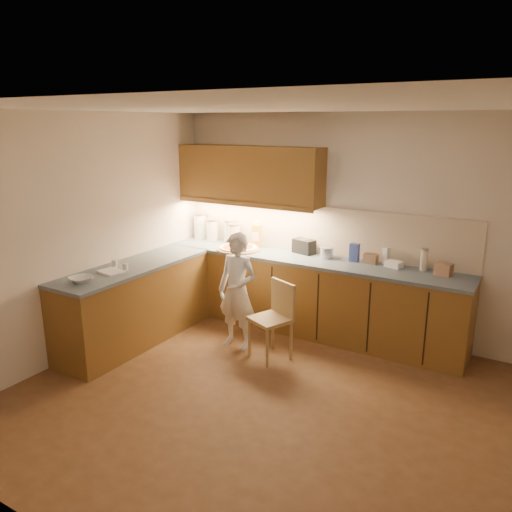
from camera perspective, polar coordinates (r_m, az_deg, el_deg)
name	(u,v)px	position (r m, az deg, el deg)	size (l,w,h in m)	color
room	(264,223)	(4.16, 0.98, 3.83)	(4.54, 4.50, 2.62)	brown
l_counter	(249,297)	(5.98, -0.78, -4.74)	(3.77, 2.62, 0.92)	brown
backsplash	(319,230)	(6.16, 7.17, 2.99)	(3.75, 0.02, 0.58)	beige
upper_cabinets	(249,175)	(6.33, -0.80, 9.29)	(1.95, 0.36, 0.73)	brown
pizza_on_board	(238,248)	(6.30, -2.05, 0.90)	(0.54, 0.54, 0.22)	tan
child	(237,291)	(5.58, -2.15, -4.03)	(0.48, 0.32, 1.32)	white
wooden_chair	(275,314)	(5.40, 2.21, -6.67)	(0.50, 0.50, 0.84)	tan
mixing_bowl	(81,279)	(5.34, -19.36, -2.54)	(0.23, 0.23, 0.06)	silver
canister_a	(200,226)	(6.95, -6.39, 3.46)	(0.18, 0.18, 0.36)	silver
canister_b	(212,230)	(6.81, -5.01, 3.03)	(0.17, 0.17, 0.30)	white
canister_c	(230,231)	(6.68, -2.98, 2.85)	(0.16, 0.16, 0.31)	beige
canister_d	(234,234)	(6.60, -2.52, 2.57)	(0.17, 0.17, 0.28)	silver
oil_jug	(257,235)	(6.43, 0.12, 2.40)	(0.13, 0.10, 0.34)	gold
toaster	(304,246)	(6.16, 5.50, 1.11)	(0.30, 0.22, 0.18)	black
steel_pot	(326,252)	(5.99, 8.06, 0.41)	(0.17, 0.17, 0.13)	#B1B1B6
blue_box	(354,252)	(5.88, 11.18, 0.40)	(0.11, 0.07, 0.21)	#34469C
card_box_a	(371,259)	(5.86, 12.97, -0.28)	(0.15, 0.11, 0.11)	tan
white_bottle	(386,256)	(5.84, 14.64, 0.02)	(0.07, 0.07, 0.20)	silver
flat_pack	(394,264)	(5.76, 15.48, -0.90)	(0.18, 0.12, 0.07)	white
tall_jar	(424,260)	(5.70, 18.65, -0.39)	(0.08, 0.08, 0.25)	silver
card_box_b	(444,269)	(5.62, 20.67, -1.44)	(0.17, 0.13, 0.13)	tan
dough_cloth	(111,272)	(5.59, -16.24, -1.72)	(0.26, 0.21, 0.02)	white
spice_jar_a	(114,264)	(5.76, -15.88, -0.85)	(0.06, 0.06, 0.09)	silver
spice_jar_b	(125,267)	(5.61, -14.70, -1.24)	(0.06, 0.06, 0.08)	silver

